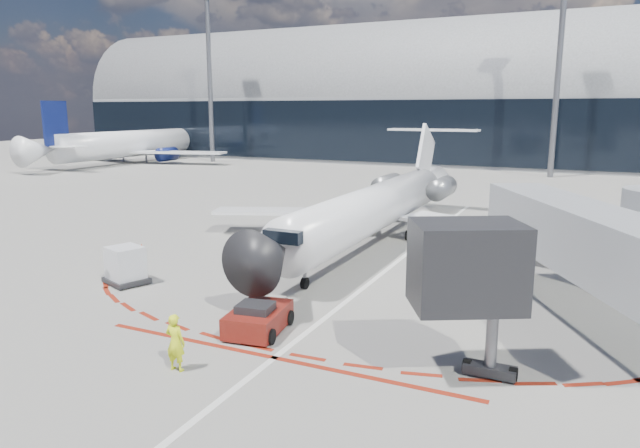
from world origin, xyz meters
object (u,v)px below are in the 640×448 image
at_px(regional_jet, 380,205).
at_px(pushback_tug, 258,318).
at_px(ramp_worker, 175,342).
at_px(uld_container, 126,266).

height_order(regional_jet, pushback_tug, regional_jet).
relative_size(regional_jet, ramp_worker, 15.13).
xyz_separation_m(pushback_tug, ramp_worker, (-0.70, -3.87, 0.42)).
bearing_deg(pushback_tug, ramp_worker, -108.79).
distance_m(pushback_tug, ramp_worker, 3.96).
distance_m(regional_jet, uld_container, 15.59).
xyz_separation_m(ramp_worker, uld_container, (-8.14, 6.38, -0.05)).
height_order(pushback_tug, uld_container, uld_container).
height_order(regional_jet, ramp_worker, regional_jet).
xyz_separation_m(regional_jet, uld_container, (-8.10, -13.24, -1.50)).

